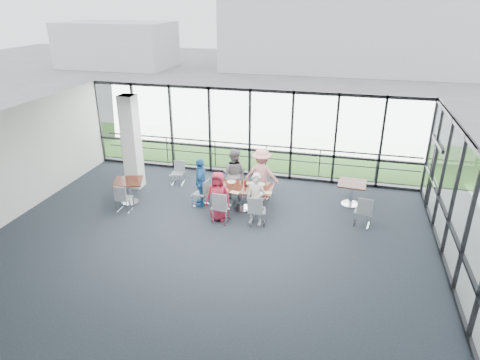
% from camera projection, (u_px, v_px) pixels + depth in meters
% --- Properties ---
extents(floor, '(12.00, 10.00, 0.02)m').
position_uv_depth(floor, '(207.00, 244.00, 11.44)').
color(floor, '#1D242C').
rests_on(floor, ground).
extents(ceiling, '(12.00, 10.00, 0.04)m').
position_uv_depth(ceiling, '(203.00, 129.00, 10.17)').
color(ceiling, white).
rests_on(ceiling, ground).
extents(wall_left, '(0.10, 10.00, 3.20)m').
position_uv_depth(wall_left, '(5.00, 168.00, 12.17)').
color(wall_left, silver).
rests_on(wall_left, ground).
extents(wall_front, '(12.00, 0.10, 3.20)m').
position_uv_depth(wall_front, '(98.00, 325.00, 6.35)').
color(wall_front, silver).
rests_on(wall_front, ground).
extents(curtain_wall_back, '(12.00, 0.10, 3.20)m').
position_uv_depth(curtain_wall_back, '(250.00, 134.00, 15.26)').
color(curtain_wall_back, white).
rests_on(curtain_wall_back, ground).
extents(curtain_wall_right, '(0.10, 10.00, 3.20)m').
position_uv_depth(curtain_wall_right, '(463.00, 218.00, 9.44)').
color(curtain_wall_right, white).
rests_on(curtain_wall_right, ground).
extents(exit_door, '(0.12, 1.60, 2.10)m').
position_uv_depth(exit_door, '(432.00, 177.00, 13.00)').
color(exit_door, black).
rests_on(exit_door, ground).
extents(structural_column, '(0.50, 0.50, 3.20)m').
position_uv_depth(structural_column, '(132.00, 143.00, 14.29)').
color(structural_column, white).
rests_on(structural_column, ground).
extents(apron, '(80.00, 70.00, 0.02)m').
position_uv_depth(apron, '(273.00, 136.00, 20.35)').
color(apron, slate).
rests_on(apron, ground).
extents(grass_strip, '(80.00, 5.00, 0.01)m').
position_uv_depth(grass_strip, '(265.00, 149.00, 18.56)').
color(grass_strip, '#315F23').
rests_on(grass_strip, ground).
extents(hangar_main, '(24.00, 10.00, 6.00)m').
position_uv_depth(hangar_main, '(363.00, 35.00, 37.84)').
color(hangar_main, silver).
rests_on(hangar_main, ground).
extents(hangar_aux, '(10.00, 6.00, 4.00)m').
position_uv_depth(hangar_aux, '(117.00, 45.00, 39.67)').
color(hangar_aux, silver).
rests_on(hangar_aux, ground).
extents(guard_rail, '(12.00, 0.06, 0.06)m').
position_uv_depth(guard_rail, '(253.00, 157.00, 16.23)').
color(guard_rail, '#2D2D33').
rests_on(guard_rail, ground).
extents(main_table, '(1.88, 1.08, 0.75)m').
position_uv_depth(main_table, '(242.00, 191.00, 13.11)').
color(main_table, '#32160D').
rests_on(main_table, ground).
extents(side_table_left, '(1.11, 1.11, 0.75)m').
position_uv_depth(side_table_left, '(128.00, 184.00, 13.52)').
color(side_table_left, '#32160D').
rests_on(side_table_left, ground).
extents(side_table_right, '(0.90, 0.90, 0.75)m').
position_uv_depth(side_table_right, '(352.00, 186.00, 13.38)').
color(side_table_right, '#32160D').
rests_on(side_table_right, ground).
extents(diner_near_left, '(0.74, 0.50, 1.50)m').
position_uv_depth(diner_near_left, '(218.00, 196.00, 12.43)').
color(diner_near_left, '#A82137').
rests_on(diner_near_left, ground).
extents(diner_near_right, '(0.65, 0.53, 1.56)m').
position_uv_depth(diner_near_right, '(256.00, 199.00, 12.19)').
color(diner_near_right, beige).
rests_on(diner_near_right, ground).
extents(diner_far_left, '(0.87, 0.61, 1.67)m').
position_uv_depth(diner_far_left, '(234.00, 173.00, 13.81)').
color(diner_far_left, slate).
rests_on(diner_far_left, ground).
extents(diner_far_right, '(1.13, 0.61, 1.72)m').
position_uv_depth(diner_far_right, '(262.00, 174.00, 13.68)').
color(diner_far_right, pink).
rests_on(diner_far_right, ground).
extents(diner_end, '(0.66, 1.00, 1.57)m').
position_uv_depth(diner_end, '(201.00, 182.00, 13.30)').
color(diner_end, '#2766A7').
rests_on(diner_end, ground).
extents(chair_main_nl, '(0.52, 0.52, 0.96)m').
position_uv_depth(chair_main_nl, '(221.00, 207.00, 12.41)').
color(chair_main_nl, gray).
rests_on(chair_main_nl, ground).
extents(chair_main_nr, '(0.52, 0.52, 0.91)m').
position_uv_depth(chair_main_nr, '(258.00, 210.00, 12.25)').
color(chair_main_nr, gray).
rests_on(chair_main_nr, ground).
extents(chair_main_fl, '(0.49, 0.49, 0.92)m').
position_uv_depth(chair_main_fl, '(236.00, 182.00, 14.10)').
color(chair_main_fl, gray).
rests_on(chair_main_fl, ground).
extents(chair_main_fr, '(0.48, 0.48, 0.85)m').
position_uv_depth(chair_main_fr, '(264.00, 185.00, 13.98)').
color(chair_main_fr, gray).
rests_on(chair_main_fr, ground).
extents(chair_main_end, '(0.48, 0.48, 0.83)m').
position_uv_depth(chair_main_end, '(201.00, 194.00, 13.40)').
color(chair_main_end, gray).
rests_on(chair_main_end, ground).
extents(chair_spare_la, '(0.43, 0.43, 0.85)m').
position_uv_depth(chair_spare_la, '(124.00, 198.00, 13.06)').
color(chair_spare_la, gray).
rests_on(chair_spare_la, ground).
extents(chair_spare_lb, '(0.45, 0.45, 0.81)m').
position_uv_depth(chair_spare_lb, '(177.00, 174.00, 14.93)').
color(chair_spare_lb, gray).
rests_on(chair_spare_lb, ground).
extents(chair_spare_r, '(0.51, 0.51, 0.91)m').
position_uv_depth(chair_spare_r, '(363.00, 211.00, 12.22)').
color(chair_spare_r, gray).
rests_on(chair_spare_r, ground).
extents(plate_nl, '(0.26, 0.26, 0.01)m').
position_uv_depth(plate_nl, '(224.00, 190.00, 12.81)').
color(plate_nl, white).
rests_on(plate_nl, main_table).
extents(plate_nr, '(0.24, 0.24, 0.01)m').
position_uv_depth(plate_nr, '(258.00, 193.00, 12.61)').
color(plate_nr, white).
rests_on(plate_nr, main_table).
extents(plate_fl, '(0.28, 0.28, 0.01)m').
position_uv_depth(plate_fl, '(231.00, 182.00, 13.39)').
color(plate_fl, white).
rests_on(plate_fl, main_table).
extents(plate_fr, '(0.28, 0.28, 0.01)m').
position_uv_depth(plate_fr, '(261.00, 184.00, 13.21)').
color(plate_fr, white).
rests_on(plate_fr, main_table).
extents(plate_end, '(0.25, 0.25, 0.01)m').
position_uv_depth(plate_end, '(217.00, 185.00, 13.17)').
color(plate_end, white).
rests_on(plate_end, main_table).
extents(tumbler_a, '(0.06, 0.06, 0.13)m').
position_uv_depth(tumbler_a, '(233.00, 188.00, 12.85)').
color(tumbler_a, white).
rests_on(tumbler_a, main_table).
extents(tumbler_b, '(0.07, 0.07, 0.15)m').
position_uv_depth(tumbler_b, '(252.00, 188.00, 12.79)').
color(tumbler_b, white).
rests_on(tumbler_b, main_table).
extents(tumbler_c, '(0.06, 0.06, 0.13)m').
position_uv_depth(tumbler_c, '(246.00, 181.00, 13.27)').
color(tumbler_c, white).
rests_on(tumbler_c, main_table).
extents(tumbler_d, '(0.07, 0.07, 0.15)m').
position_uv_depth(tumbler_d, '(221.00, 184.00, 13.04)').
color(tumbler_d, white).
rests_on(tumbler_d, main_table).
extents(menu_a, '(0.32, 0.25, 0.00)m').
position_uv_depth(menu_a, '(235.00, 192.00, 12.68)').
color(menu_a, beige).
rests_on(menu_a, main_table).
extents(menu_b, '(0.30, 0.23, 0.00)m').
position_uv_depth(menu_b, '(267.00, 193.00, 12.66)').
color(menu_b, beige).
rests_on(menu_b, main_table).
extents(menu_c, '(0.34, 0.27, 0.00)m').
position_uv_depth(menu_c, '(249.00, 183.00, 13.32)').
color(menu_c, beige).
rests_on(menu_c, main_table).
extents(condiment_caddy, '(0.10, 0.07, 0.04)m').
position_uv_depth(condiment_caddy, '(246.00, 185.00, 13.10)').
color(condiment_caddy, black).
rests_on(condiment_caddy, main_table).
extents(ketchup_bottle, '(0.06, 0.06, 0.18)m').
position_uv_depth(ketchup_bottle, '(245.00, 183.00, 13.08)').
color(ketchup_bottle, '#B90012').
rests_on(ketchup_bottle, main_table).
extents(green_bottle, '(0.05, 0.05, 0.20)m').
position_uv_depth(green_bottle, '(245.00, 183.00, 13.09)').
color(green_bottle, '#177218').
rests_on(green_bottle, main_table).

